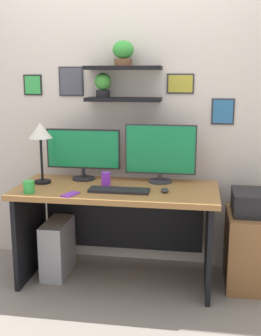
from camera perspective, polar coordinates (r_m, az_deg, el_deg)
The scene contains 14 objects.
ground_plane at distance 3.48m, azimuth -1.81°, elevation -14.64°, with size 8.00×8.00×0.00m, color gray.
back_wall_assembly at distance 3.54m, azimuth -0.65°, elevation 8.76°, with size 4.40×0.24×2.70m.
desk at distance 3.32m, azimuth -1.70°, elevation -5.96°, with size 1.52×0.68×0.75m.
monitor_left at distance 3.44m, azimuth -6.34°, elevation 2.16°, with size 0.60×0.18×0.41m.
monitor_right at distance 3.33m, azimuth 4.03°, elevation 2.13°, with size 0.56×0.18×0.46m.
keyboard at distance 3.10m, azimuth -1.53°, elevation -3.00°, with size 0.44×0.14×0.02m, color black.
computer_mouse at distance 3.09m, azimuth 4.60°, elevation -2.99°, with size 0.06×0.09×0.03m, color #2D2D33.
desk_lamp at distance 3.34m, azimuth -11.94°, elevation 4.28°, with size 0.18×0.18×0.47m.
cell_phone at distance 3.04m, azimuth -8.03°, elevation -3.50°, with size 0.07×0.14×0.01m, color purple.
coffee_mug at distance 3.14m, azimuth -13.42°, elevation -2.47°, with size 0.08×0.08×0.09m, color green.
water_cup at distance 3.24m, azimuth -3.30°, elevation -1.51°, with size 0.07×0.07×0.11m, color purple.
drawer_cabinet at distance 3.43m, azimuth 16.35°, elevation -10.37°, with size 0.44×0.50×0.57m, color brown.
printer at distance 3.31m, azimuth 16.74°, elevation -4.47°, with size 0.38×0.34×0.17m, color black.
computer_tower_left at distance 3.54m, azimuth -9.71°, elevation -10.43°, with size 0.18×0.40×0.44m, color #99999E.
Camera 1 is at (0.59, -3.05, 1.58)m, focal length 45.59 mm.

